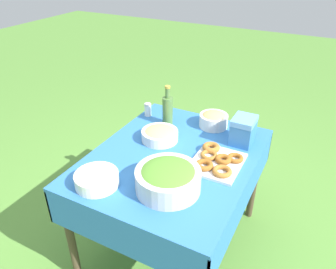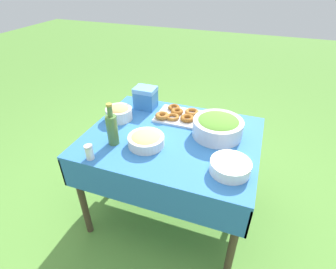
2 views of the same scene
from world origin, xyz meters
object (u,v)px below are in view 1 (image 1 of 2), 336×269
Objects in this scene: olive_oil_bottle at (168,110)px; plate_stack at (97,179)px; pasta_bowl at (160,134)px; bread_bowl at (214,119)px; salad_bowl at (168,178)px; donut_platter at (217,161)px; cooler_box at (243,130)px.

plate_stack is at bearing 178.42° from olive_oil_bottle.
plate_stack is 0.79m from olive_oil_bottle.
pasta_bowl is 1.20× the size of bread_bowl.
salad_bowl is 0.72m from olive_oil_bottle.
donut_platter is 0.32m from cooler_box.
donut_platter is at bearing 168.15° from cooler_box.
salad_bowl reaches higher than plate_stack.
donut_platter is 1.46× the size of plate_stack.
olive_oil_bottle is at bearing 58.59° from donut_platter.
olive_oil_bottle is (0.29, 0.48, 0.10)m from donut_platter.
pasta_bowl reaches higher than donut_platter.
cooler_box is at bearing -11.85° from donut_platter.
olive_oil_bottle reaches higher than pasta_bowl.
donut_platter is 0.57m from olive_oil_bottle.
plate_stack is (-0.57, 0.08, -0.01)m from pasta_bowl.
donut_platter is at bearing -46.02° from plate_stack.
plate_stack is at bearing 160.30° from bread_bowl.
bread_bowl is (0.12, -0.30, -0.06)m from olive_oil_bottle.
plate_stack is (-0.15, 0.36, -0.04)m from salad_bowl.
salad_bowl is 0.38m from donut_platter.
plate_stack is 0.80× the size of olive_oil_bottle.
pasta_bowl is at bearing 33.79° from salad_bowl.
olive_oil_bottle reaches higher than cooler_box.
olive_oil_bottle is 0.55m from cooler_box.
cooler_box is (-0.12, -0.24, 0.03)m from bread_bowl.
salad_bowl is 1.44× the size of pasta_bowl.
donut_platter is 0.70m from plate_stack.
olive_oil_bottle is (0.64, 0.34, 0.04)m from salad_bowl.
olive_oil_bottle is at bearing -1.58° from plate_stack.
pasta_bowl is at bearing -165.86° from olive_oil_bottle.
cooler_box is (0.79, -0.57, 0.05)m from plate_stack.
plate_stack is 0.96m from bread_bowl.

